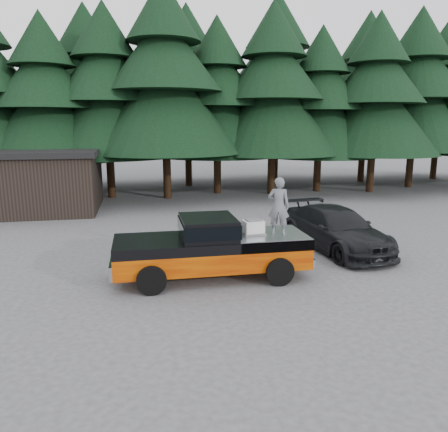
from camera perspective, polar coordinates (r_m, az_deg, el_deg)
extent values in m
plane|color=#464749|center=(14.18, 0.78, -7.18)|extent=(120.00, 120.00, 0.00)
cube|color=black|center=(13.11, -2.11, -1.40)|extent=(1.66, 1.90, 0.59)
cube|color=silver|center=(13.38, 3.82, -1.54)|extent=(0.64, 0.55, 0.41)
imported|color=slate|center=(13.27, 7.15, 1.29)|extent=(0.76, 0.64, 1.77)
imported|color=black|center=(16.88, 14.38, -1.64)|extent=(2.99, 5.69, 1.57)
cube|color=black|center=(26.06, -24.93, 3.93)|extent=(8.00, 6.00, 3.00)
cube|color=black|center=(25.91, -25.26, 7.54)|extent=(8.40, 6.40, 0.30)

